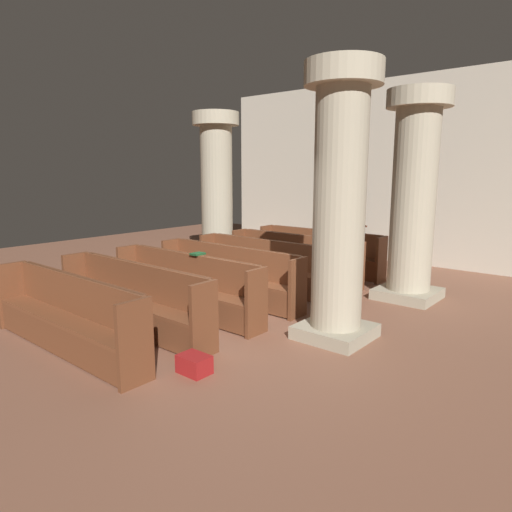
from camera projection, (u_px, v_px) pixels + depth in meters
The scene contains 15 objects.
ground_plane at pixel (225, 317), 7.14m from camera, with size 19.20×19.20×0.00m, color brown.
back_wall at pixel (393, 172), 11.30m from camera, with size 10.00×0.16×4.50m, color beige.
pew_row_0 at pixel (319, 250), 10.25m from camera, with size 3.07×0.46×0.95m.
pew_row_1 at pixel (294, 257), 9.50m from camera, with size 3.07×0.46×0.95m.
pew_row_2 at pixel (264, 264), 8.75m from camera, with size 3.07×0.47×0.95m.
pew_row_3 at pixel (228, 273), 8.00m from camera, with size 3.07×0.46×0.95m.
pew_row_4 at pixel (186, 283), 7.25m from camera, with size 3.07×0.46×0.95m.
pew_row_5 at pixel (133, 296), 6.50m from camera, with size 3.07×0.47×0.95m.
pew_row_6 at pixel (66, 313), 5.74m from camera, with size 3.07×0.46×0.95m.
pillar_aisle_side at pixel (414, 194), 7.85m from camera, with size 1.09×1.09×3.61m.
pillar_far_side at pixel (217, 188), 10.81m from camera, with size 1.09×1.09×3.61m.
pillar_aisle_rear at pixel (339, 201), 5.92m from camera, with size 0.99×0.99×3.61m.
lectern at pixel (354, 247), 10.97m from camera, with size 0.48×0.45×1.08m.
hymn_book at pixel (198, 254), 7.23m from camera, with size 0.17×0.21×0.03m, color #194723.
kneeler_box_red at pixel (194, 364), 5.15m from camera, with size 0.36×0.27×0.21m, color maroon.
Camera 1 is at (4.77, -4.92, 2.27)m, focal length 31.78 mm.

